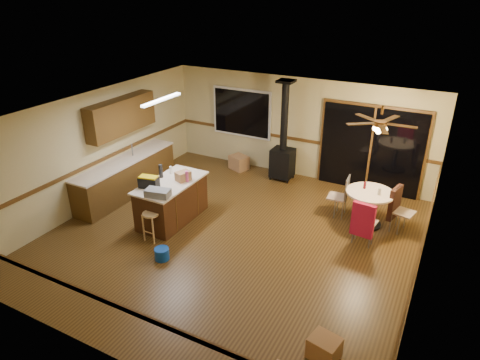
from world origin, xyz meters
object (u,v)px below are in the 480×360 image
Objects in this scene: wood_stove at (283,153)px; box_corner_b at (324,348)px; toolbox_black at (149,183)px; dining_table at (369,202)px; bar_stool at (152,226)px; chair_near at (363,220)px; chair_right at (396,203)px; kitchen_island at (172,201)px; blue_bucket at (162,254)px; box_under_window at (239,162)px; chair_left at (343,192)px; toolbox_grey at (158,193)px.

wood_stove reaches higher than box_corner_b.
toolbox_black reaches higher than dining_table.
bar_stool is 4.14m from chair_near.
bar_stool is 5.00m from chair_right.
chair_right is at bearing 9.92° from dining_table.
kitchen_island is 6.11× the size of blue_bucket.
bar_stool reaches higher than box_under_window.
chair_left is at bearing 33.34° from toolbox_black.
wood_stove is 3.38m from chair_near.
kitchen_island is at bearing 152.51° from box_corner_b.
wood_stove is 9.16× the size of blue_bucket.
dining_table is (4.03, 2.15, -0.48)m from toolbox_black.
kitchen_island is 2.78× the size of bar_stool.
toolbox_grey is at bearing -74.91° from kitchen_island.
chair_left reaches higher than box_under_window.
box_corner_b is at bearing -77.48° from chair_left.
wood_stove is 5.26× the size of box_under_window.
toolbox_grey is at bearing -149.10° from chair_right.
box_corner_b is at bearing -21.68° from toolbox_black.
toolbox_black is at bearing -151.89° from dining_table.
toolbox_black is 0.40× the size of dining_table.
box_corner_b is (3.98, -1.29, -0.14)m from bar_stool.
toolbox_grey is (-1.13, -3.70, 0.25)m from wood_stove.
chair_left and chair_near have the same top height.
chair_near is at bearing -55.73° from chair_left.
kitchen_island is 0.86m from bar_stool.
chair_left is 0.74× the size of chair_near.
bar_stool is 0.61× the size of dining_table.
chair_right is at bearing 65.54° from chair_near.
chair_right is 1.73× the size of box_corner_b.
toolbox_grey reaches higher than chair_left.
toolbox_grey is 0.48× the size of dining_table.
chair_near is at bearing -40.32° from wood_stove.
bar_stool is 1.17× the size of chair_left.
chair_left and chair_right have the same top height.
bar_stool is (-1.19, -3.89, -0.43)m from wood_stove.
dining_table is at bearing 95.13° from chair_near.
chair_left is at bearing 51.51° from blue_bucket.
bar_stool is (-0.06, -0.20, -0.67)m from toolbox_grey.
dining_table is at bearing 28.11° from toolbox_black.
chair_right reaches higher than blue_bucket.
chair_right reaches higher than dining_table.
toolbox_black reaches higher than box_corner_b.
box_under_window is (-4.32, 1.27, -0.41)m from chair_right.
chair_left is 1.20m from chair_near.
toolbox_black reaches higher than chair_right.
box_corner_b is (-0.23, -3.96, -0.43)m from chair_right.
blue_bucket is 4.83m from chair_right.
wood_stove is 2.54× the size of dining_table.
box_corner_b is (2.79, -5.18, -0.57)m from wood_stove.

